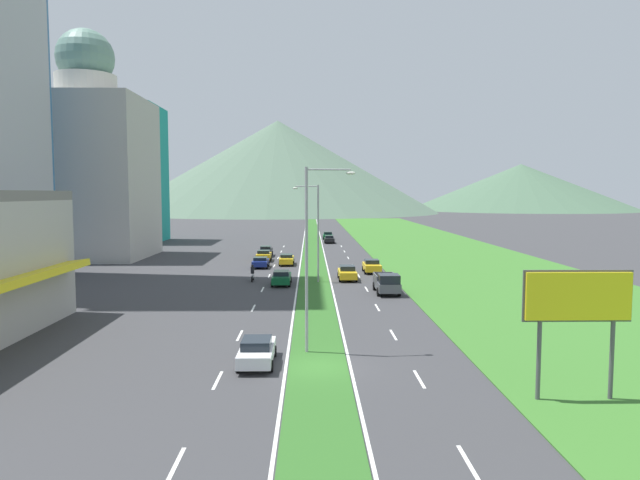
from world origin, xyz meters
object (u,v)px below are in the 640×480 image
street_lamp_near (311,249)px  car_2 (282,277)px  car_0 (329,239)px  car_1 (372,266)px  car_6 (261,262)px  motorcycle_rider (253,274)px  car_9 (287,259)px  car_5 (257,351)px  pickup_truck_0 (387,283)px  car_8 (347,273)px  car_7 (266,251)px  car_3 (328,235)px  car_4 (264,255)px  street_lamp_mid (316,227)px  billboard_roadside (578,303)px

street_lamp_near → car_2: 25.69m
car_0 → car_1: size_ratio=0.99×
car_6 → motorcycle_rider: motorcycle_rider is taller
car_2 → car_9: 16.37m
car_5 → pickup_truck_0: (10.13, 21.89, 0.23)m
car_8 → car_7: bearing=-155.6°
car_3 → car_4: (-10.03, -37.40, 0.03)m
car_0 → car_5: 76.24m
car_2 → car_8: bearing=-65.3°
car_3 → car_7: car_7 is taller
street_lamp_mid → car_1: size_ratio=2.40×
billboard_roadside → car_4: bearing=109.0°
car_6 → car_7: 13.12m
car_4 → car_7: car_7 is taller
car_1 → car_8: size_ratio=0.94×
car_3 → car_6: size_ratio=1.06×
street_lamp_mid → car_0: 47.49m
street_lamp_mid → motorcycle_rider: street_lamp_mid is taller
car_2 → street_lamp_mid: bearing=-64.8°
street_lamp_near → street_lamp_mid: bearing=88.9°
car_3 → car_7: bearing=-18.1°
street_lamp_near → billboard_roadside: bearing=-33.8°
car_1 → car_9: car_1 is taller
motorcycle_rider → car_3: bearing=-10.0°
car_7 → car_0: bearing=-24.7°
car_6 → car_2: bearing=-166.2°
car_0 → street_lamp_mid: bearing=-3.7°
car_5 → motorcycle_rider: 29.83m
billboard_roadside → car_5: size_ratio=1.32×
car_2 → car_9: car_2 is taller
car_1 → car_2: (-10.24, -8.80, -0.03)m
car_1 → car_2: car_1 is taller
billboard_roadside → car_9: size_ratio=1.28×
street_lamp_mid → car_0: (3.02, 47.12, -5.08)m
street_lamp_near → billboard_roadside: street_lamp_near is taller
car_6 → car_8: (10.30, -10.30, 0.07)m
billboard_roadside → car_0: bearing=95.9°
billboard_roadside → car_6: (-18.28, 46.44, -3.79)m
car_3 → billboard_roadside: bearing=5.3°
car_9 → street_lamp_mid: bearing=-166.0°
billboard_roadside → car_2: billboard_roadside is taller
car_1 → car_8: (-3.26, -5.60, -0.00)m
motorcycle_rider → car_7: bearing=1.1°
car_9 → pickup_truck_0: size_ratio=0.87×
car_6 → pickup_truck_0: size_ratio=0.76×
billboard_roadside → car_0: (-8.41, 81.72, -3.76)m
car_4 → car_9: (3.33, -4.14, -0.04)m
street_lamp_mid → billboard_roadside: street_lamp_mid is taller
car_4 → car_8: 20.22m
street_lamp_near → pickup_truck_0: street_lamp_near is taller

